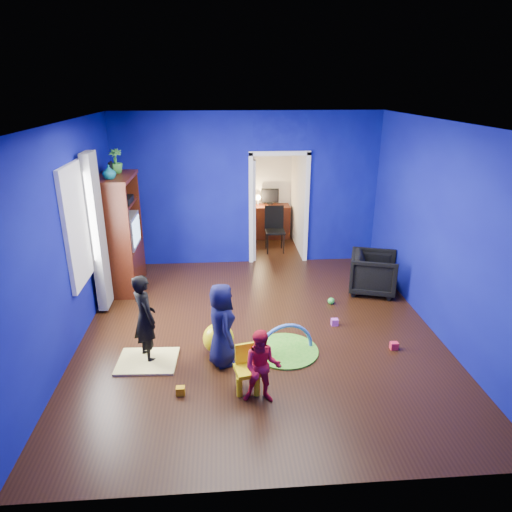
{
  "coord_description": "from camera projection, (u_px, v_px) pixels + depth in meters",
  "views": [
    {
      "loc": [
        -0.49,
        -5.77,
        3.36
      ],
      "look_at": [
        -0.02,
        0.4,
        1.0
      ],
      "focal_mm": 32.0,
      "sensor_mm": 36.0,
      "label": 1
    }
  ],
  "objects": [
    {
      "name": "floor",
      "position": [
        259.0,
        330.0,
        6.6
      ],
      "size": [
        5.0,
        5.5,
        0.01
      ],
      "primitive_type": "cube",
      "color": "black",
      "rests_on": "ground"
    },
    {
      "name": "ceiling",
      "position": [
        260.0,
        123.0,
        5.57
      ],
      "size": [
        5.0,
        5.5,
        0.01
      ],
      "primitive_type": "cube",
      "color": "white",
      "rests_on": "wall_back"
    },
    {
      "name": "wall_back",
      "position": [
        248.0,
        190.0,
        8.65
      ],
      "size": [
        5.0,
        0.02,
        2.9
      ],
      "primitive_type": "cube",
      "color": "#0A0B76",
      "rests_on": "floor"
    },
    {
      "name": "wall_front",
      "position": [
        289.0,
        346.0,
        3.52
      ],
      "size": [
        5.0,
        0.02,
        2.9
      ],
      "primitive_type": "cube",
      "color": "#0A0B76",
      "rests_on": "floor"
    },
    {
      "name": "wall_left",
      "position": [
        68.0,
        240.0,
        5.91
      ],
      "size": [
        0.02,
        5.5,
        2.9
      ],
      "primitive_type": "cube",
      "color": "#0A0B76",
      "rests_on": "floor"
    },
    {
      "name": "wall_right",
      "position": [
        441.0,
        231.0,
        6.26
      ],
      "size": [
        0.02,
        5.5,
        2.9
      ],
      "primitive_type": "cube",
      "color": "#0A0B76",
      "rests_on": "floor"
    },
    {
      "name": "alcove",
      "position": [
        274.0,
        190.0,
        9.58
      ],
      "size": [
        1.0,
        1.75,
        2.5
      ],
      "primitive_type": null,
      "color": "silver",
      "rests_on": "floor"
    },
    {
      "name": "armchair",
      "position": [
        373.0,
        273.0,
        7.72
      ],
      "size": [
        0.95,
        0.94,
        0.69
      ],
      "primitive_type": "imported",
      "rotation": [
        0.0,
        0.0,
        1.27
      ],
      "color": "black",
      "rests_on": "floor"
    },
    {
      "name": "child_black",
      "position": [
        145.0,
        318.0,
        5.74
      ],
      "size": [
        0.46,
        0.51,
        1.17
      ],
      "primitive_type": "imported",
      "rotation": [
        0.0,
        0.0,
        2.13
      ],
      "color": "black",
      "rests_on": "floor"
    },
    {
      "name": "child_navy",
      "position": [
        222.0,
        325.0,
        5.66
      ],
      "size": [
        0.46,
        0.6,
        1.09
      ],
      "primitive_type": "imported",
      "rotation": [
        0.0,
        0.0,
        1.8
      ],
      "color": "#0E1335",
      "rests_on": "floor"
    },
    {
      "name": "toddler_red",
      "position": [
        262.0,
        367.0,
        4.99
      ],
      "size": [
        0.47,
        0.38,
        0.88
      ],
      "primitive_type": "imported",
      "rotation": [
        0.0,
        0.0,
        -0.13
      ],
      "color": "#B41C13",
      "rests_on": "floor"
    },
    {
      "name": "vase",
      "position": [
        109.0,
        172.0,
        7.02
      ],
      "size": [
        0.21,
        0.21,
        0.22
      ],
      "primitive_type": "imported",
      "rotation": [
        0.0,
        0.0,
        0.01
      ],
      "color": "#0C5264",
      "rests_on": "tv_armoire"
    },
    {
      "name": "potted_plant",
      "position": [
        115.0,
        161.0,
        7.48
      ],
      "size": [
        0.24,
        0.24,
        0.39
      ],
      "primitive_type": "imported",
      "rotation": [
        0.0,
        0.0,
        0.11
      ],
      "color": "#388E33",
      "rests_on": "tv_armoire"
    },
    {
      "name": "tv_armoire",
      "position": [
        120.0,
        233.0,
        7.69
      ],
      "size": [
        0.58,
        1.14,
        1.96
      ],
      "primitive_type": "cube",
      "color": "#3A1509",
      "rests_on": "floor"
    },
    {
      "name": "crt_tv",
      "position": [
        122.0,
        231.0,
        7.68
      ],
      "size": [
        0.46,
        0.7,
        0.54
      ],
      "primitive_type": "cube",
      "color": "silver",
      "rests_on": "tv_armoire"
    },
    {
      "name": "yellow_blanket",
      "position": [
        147.0,
        361.0,
        5.85
      ],
      "size": [
        0.78,
        0.63,
        0.03
      ],
      "primitive_type": "cube",
      "rotation": [
        0.0,
        0.0,
        -0.04
      ],
      "color": "#F2E07A",
      "rests_on": "floor"
    },
    {
      "name": "hopper_ball",
      "position": [
        218.0,
        338.0,
        6.01
      ],
      "size": [
        0.41,
        0.41,
        0.41
      ],
      "primitive_type": "sphere",
      "color": "yellow",
      "rests_on": "floor"
    },
    {
      "name": "kid_chair",
      "position": [
        248.0,
        372.0,
        5.24
      ],
      "size": [
        0.33,
        0.33,
        0.5
      ],
      "primitive_type": "cube",
      "rotation": [
        0.0,
        0.0,
        0.21
      ],
      "color": "yellow",
      "rests_on": "floor"
    },
    {
      "name": "play_mat",
      "position": [
        285.0,
        351.0,
        6.08
      ],
      "size": [
        0.88,
        0.88,
        0.02
      ],
      "primitive_type": "cylinder",
      "color": "green",
      "rests_on": "floor"
    },
    {
      "name": "toy_arch",
      "position": [
        285.0,
        350.0,
        6.08
      ],
      "size": [
        0.78,
        0.23,
        0.79
      ],
      "primitive_type": "torus",
      "rotation": [
        1.57,
        0.0,
        0.24
      ],
      "color": "#3F8CD8",
      "rests_on": "floor"
    },
    {
      "name": "window_left",
      "position": [
        76.0,
        225.0,
        6.2
      ],
      "size": [
        0.03,
        0.95,
        1.55
      ],
      "primitive_type": "cube",
      "color": "white",
      "rests_on": "wall_left"
    },
    {
      "name": "curtain",
      "position": [
        97.0,
        233.0,
        6.83
      ],
      "size": [
        0.14,
        0.42,
        2.4
      ],
      "primitive_type": "cube",
      "color": "slate",
      "rests_on": "floor"
    },
    {
      "name": "doorway",
      "position": [
        279.0,
        210.0,
        8.83
      ],
      "size": [
        1.16,
        0.1,
        2.1
      ],
      "primitive_type": "cube",
      "color": "white",
      "rests_on": "floor"
    },
    {
      "name": "study_desk",
      "position": [
        270.0,
        221.0,
        10.48
      ],
      "size": [
        0.88,
        0.44,
        0.75
      ],
      "primitive_type": "cube",
      "color": "#3D140A",
      "rests_on": "floor"
    },
    {
      "name": "desk_monitor",
      "position": [
        270.0,
        196.0,
        10.39
      ],
      "size": [
        0.4,
        0.05,
        0.32
      ],
      "primitive_type": "cube",
      "color": "black",
      "rests_on": "study_desk"
    },
    {
      "name": "desk_lamp",
      "position": [
        258.0,
        197.0,
        10.32
      ],
      "size": [
        0.14,
        0.14,
        0.14
      ],
      "primitive_type": "sphere",
      "color": "#FFD88C",
      "rests_on": "study_desk"
    },
    {
      "name": "folding_chair",
      "position": [
        275.0,
        231.0,
        9.56
      ],
      "size": [
        0.4,
        0.4,
        0.92
      ],
      "primitive_type": "cube",
      "color": "black",
      "rests_on": "floor"
    },
    {
      "name": "book_shelf",
      "position": [
        270.0,
        148.0,
        10.0
      ],
      "size": [
        0.88,
        0.24,
        0.04
      ],
      "primitive_type": "cube",
      "color": "white",
      "rests_on": "study_desk"
    },
    {
      "name": "toy_0",
      "position": [
        394.0,
        346.0,
        6.12
      ],
      "size": [
        0.1,
        0.08,
        0.1
      ],
      "primitive_type": "cube",
      "color": "#EB273E",
      "rests_on": "floor"
    },
    {
      "name": "toy_1",
      "position": [
        367.0,
        290.0,
        7.76
      ],
      "size": [
        0.11,
        0.11,
        0.11
      ],
      "primitive_type": "sphere",
      "color": "blue",
      "rests_on": "floor"
    },
    {
      "name": "toy_2",
      "position": [
        180.0,
        391.0,
        5.23
      ],
      "size": [
        0.1,
        0.08,
        0.1
      ],
      "primitive_type": "cube",
      "color": "#EDA30C",
      "rests_on": "floor"
    },
    {
      "name": "toy_3",
      "position": [
        331.0,
        301.0,
        7.38
      ],
      "size": [
        0.11,
        0.11,
        0.11
      ],
      "primitive_type": "sphere",
      "color": "green",
      "rests_on": "floor"
    },
    {
      "name": "toy_4",
      "position": [
        335.0,
        322.0,
        6.73
      ],
      "size": [
        0.1,
        0.08,
        0.1
      ],
      "primitive_type": "cube",
      "color": "#CB4CCB",
      "rests_on": "floor"
    }
  ]
}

